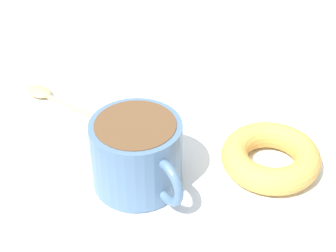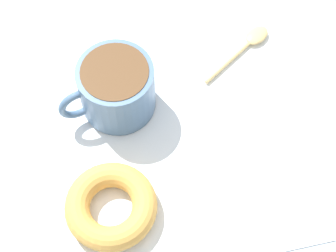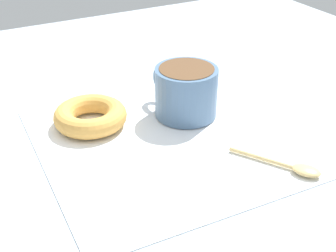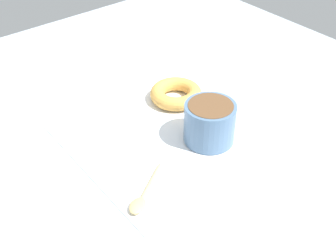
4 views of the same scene
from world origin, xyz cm
name	(u,v)px [view 1 (image 1 of 4)]	position (x,y,z in cm)	size (l,w,h in cm)	color
ground_plane	(144,140)	(0.00, 0.00, -1.00)	(120.00, 120.00, 2.00)	#99A8B7
napkin	(168,141)	(1.92, -2.59, 0.15)	(33.96, 33.96, 0.30)	white
coffee_cup	(137,153)	(-3.67, -7.67, 4.15)	(9.17, 12.01, 7.42)	slate
donut	(271,157)	(9.91, -11.20, 1.73)	(10.47, 10.47, 2.85)	gold
spoon	(47,95)	(-8.42, 11.19, 0.70)	(7.54, 10.90, 0.90)	#D8B772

